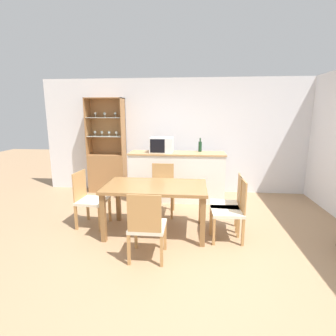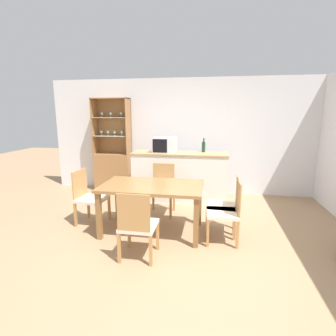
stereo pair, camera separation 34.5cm
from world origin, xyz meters
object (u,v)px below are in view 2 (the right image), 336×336
(dining_chair_head_near, at_px, (138,225))
(dining_chair_side_right_near, at_px, (226,212))
(dining_chair_side_left_far, at_px, (89,197))
(dining_table, at_px, (152,191))
(dining_chair_head_far, at_px, (162,189))
(dining_chair_side_right_far, at_px, (225,205))
(microwave, at_px, (165,145))
(wine_bottle, at_px, (204,147))
(display_cabinet, at_px, (113,165))

(dining_chair_head_near, bearing_deg, dining_chair_side_right_near, 30.50)
(dining_chair_head_near, height_order, dining_chair_side_left_far, same)
(dining_chair_head_near, distance_m, dining_chair_side_right_near, 1.27)
(dining_chair_side_left_far, bearing_deg, dining_table, 87.22)
(dining_chair_head_far, bearing_deg, dining_chair_side_right_far, 149.00)
(dining_table, distance_m, microwave, 1.63)
(dining_chair_side_left_far, height_order, microwave, microwave)
(dining_chair_side_right_far, distance_m, microwave, 1.98)
(dining_chair_head_near, relative_size, microwave, 1.96)
(dining_chair_head_far, relative_size, microwave, 1.96)
(dining_chair_head_far, distance_m, dining_chair_head_near, 1.55)
(microwave, distance_m, wine_bottle, 0.80)
(dining_chair_side_right_far, distance_m, dining_chair_side_left_far, 2.18)
(dining_table, height_order, wine_bottle, wine_bottle)
(dining_chair_head_far, relative_size, dining_chair_side_left_far, 1.00)
(microwave, bearing_deg, dining_chair_side_right_far, -50.04)
(dining_chair_head_near, distance_m, microwave, 2.43)
(dining_chair_head_far, xyz_separation_m, microwave, (-0.09, 0.77, 0.72))
(display_cabinet, height_order, dining_table, display_cabinet)
(dining_table, relative_size, wine_bottle, 5.33)
(dining_chair_side_right_far, xyz_separation_m, dining_chair_side_left_far, (-2.18, 0.01, 0.00))
(dining_chair_side_right_far, height_order, dining_chair_side_left_far, same)
(dining_chair_head_far, relative_size, dining_chair_side_right_near, 1.00)
(dining_chair_head_far, height_order, wine_bottle, wine_bottle)
(dining_chair_head_near, bearing_deg, display_cabinet, 116.56)
(wine_bottle, bearing_deg, dining_chair_head_near, -105.46)
(microwave, xyz_separation_m, wine_bottle, (0.78, 0.17, -0.04))
(dining_chair_head_far, relative_size, dining_chair_side_right_far, 1.00)
(dining_chair_side_right_near, bearing_deg, microwave, 32.69)
(display_cabinet, xyz_separation_m, dining_chair_head_far, (1.42, -1.26, -0.16))
(dining_chair_side_left_far, bearing_deg, microwave, 149.02)
(dining_table, relative_size, dining_chair_side_right_near, 1.69)
(dining_table, xyz_separation_m, dining_chair_side_left_far, (-1.09, 0.14, -0.21))
(dining_chair_side_right_far, relative_size, dining_chair_side_left_far, 1.00)
(dining_table, bearing_deg, wine_bottle, 68.10)
(dining_chair_side_right_near, height_order, microwave, microwave)
(dining_chair_head_near, xyz_separation_m, dining_chair_side_right_near, (1.09, 0.65, 0.00))
(dining_chair_side_left_far, bearing_deg, wine_bottle, 135.83)
(dining_chair_side_right_far, relative_size, microwave, 1.96)
(dining_chair_head_far, height_order, microwave, microwave)
(dining_chair_head_near, bearing_deg, dining_chair_side_left_far, 139.95)
(dining_table, xyz_separation_m, dining_chair_head_far, (-0.00, 0.78, -0.21))
(dining_chair_side_right_far, bearing_deg, dining_table, 100.22)
(dining_chair_head_near, bearing_deg, dining_chair_side_right_far, 39.53)
(display_cabinet, distance_m, dining_chair_head_far, 1.90)
(dining_chair_side_right_far, relative_size, wine_bottle, 3.15)
(dining_chair_head_far, height_order, dining_chair_side_right_near, same)
(dining_chair_head_far, bearing_deg, wine_bottle, -126.68)
(dining_table, bearing_deg, dining_chair_head_near, -89.99)
(dining_chair_side_left_far, relative_size, microwave, 1.96)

